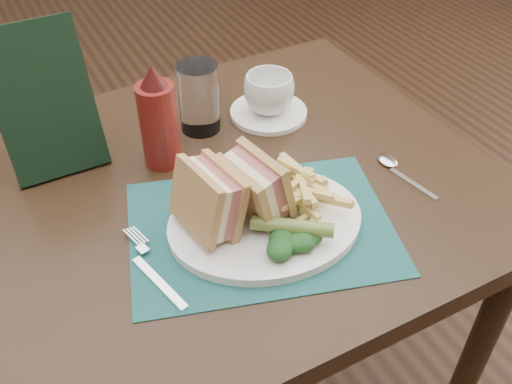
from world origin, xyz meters
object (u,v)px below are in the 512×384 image
(drinking_glass, at_px, (199,98))
(ketchup_bottle, at_px, (158,116))
(sandwich_half_b, at_px, (245,191))
(coffee_cup, at_px, (269,93))
(table_main, at_px, (229,318))
(plate, at_px, (265,222))
(check_presenter, at_px, (44,102))
(sandwich_half_a, at_px, (196,205))
(placemat, at_px, (261,227))
(saucer, at_px, (269,112))

(drinking_glass, height_order, ketchup_bottle, ketchup_bottle)
(sandwich_half_b, distance_m, coffee_cup, 0.32)
(table_main, relative_size, sandwich_half_b, 8.50)
(plate, bearing_deg, sandwich_half_b, 158.84)
(plate, relative_size, coffee_cup, 3.12)
(table_main, relative_size, check_presenter, 3.54)
(coffee_cup, distance_m, ketchup_bottle, 0.24)
(ketchup_bottle, height_order, check_presenter, check_presenter)
(sandwich_half_a, height_order, coffee_cup, sandwich_half_a)
(sandwich_half_a, height_order, drinking_glass, drinking_glass)
(placemat, distance_m, plate, 0.01)
(plate, xyz_separation_m, check_presenter, (-0.24, 0.31, 0.11))
(sandwich_half_b, bearing_deg, placemat, -49.26)
(placemat, relative_size, plate, 1.33)
(placemat, bearing_deg, saucer, 59.04)
(plate, height_order, check_presenter, check_presenter)
(plate, bearing_deg, ketchup_bottle, 119.21)
(sandwich_half_b, bearing_deg, saucer, 44.60)
(plate, distance_m, check_presenter, 0.41)
(saucer, relative_size, coffee_cup, 1.56)
(table_main, distance_m, plate, 0.41)
(sandwich_half_a, xyz_separation_m, check_presenter, (-0.14, 0.29, 0.05))
(table_main, distance_m, coffee_cup, 0.48)
(table_main, xyz_separation_m, placemat, (0.00, -0.13, 0.38))
(sandwich_half_b, relative_size, ketchup_bottle, 0.57)
(plate, bearing_deg, table_main, 105.10)
(drinking_glass, bearing_deg, table_main, -101.49)
(sandwich_half_b, height_order, check_presenter, check_presenter)
(saucer, bearing_deg, drinking_glass, 171.30)
(plate, relative_size, sandwich_half_b, 2.83)
(plate, bearing_deg, sandwich_half_a, 178.65)
(plate, xyz_separation_m, coffee_cup, (0.16, 0.27, 0.04))
(plate, xyz_separation_m, sandwich_half_b, (-0.03, 0.02, 0.06))
(sandwich_half_b, xyz_separation_m, ketchup_bottle, (-0.05, 0.21, 0.02))
(saucer, bearing_deg, ketchup_bottle, -169.19)
(saucer, height_order, ketchup_bottle, ketchup_bottle)
(table_main, bearing_deg, check_presenter, 141.95)
(placemat, xyz_separation_m, sandwich_half_a, (-0.09, 0.02, 0.07))
(placemat, xyz_separation_m, sandwich_half_b, (-0.02, 0.02, 0.07))
(table_main, height_order, drinking_glass, drinking_glass)
(coffee_cup, bearing_deg, saucer, 0.00)
(plate, relative_size, sandwich_half_a, 2.77)
(sandwich_half_a, bearing_deg, check_presenter, 106.40)
(table_main, relative_size, coffee_cup, 9.36)
(plate, height_order, sandwich_half_a, sandwich_half_a)
(table_main, distance_m, placemat, 0.40)
(sandwich_half_b, xyz_separation_m, check_presenter, (-0.21, 0.29, 0.05))
(sandwich_half_a, bearing_deg, table_main, 41.71)
(coffee_cup, xyz_separation_m, drinking_glass, (-0.13, 0.02, 0.02))
(placemat, height_order, drinking_glass, drinking_glass)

